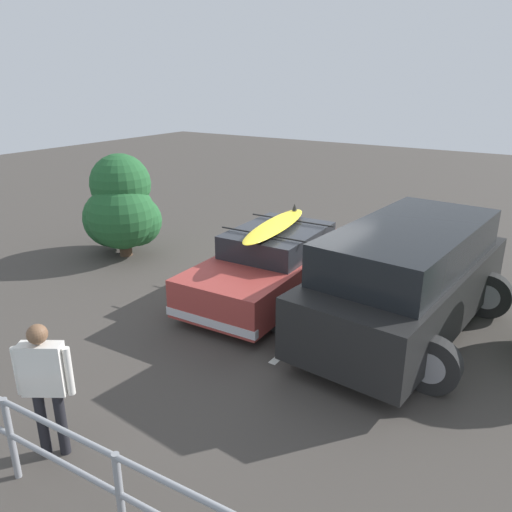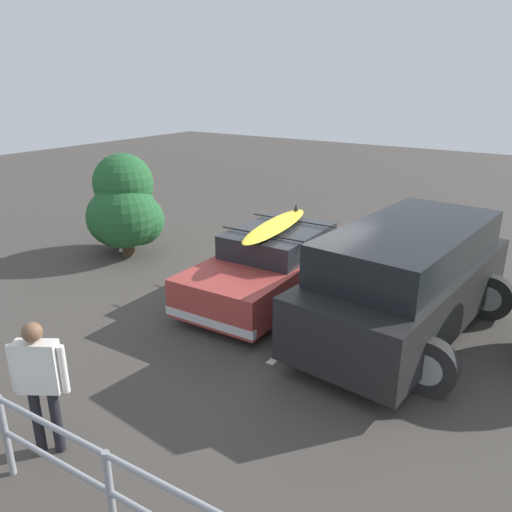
{
  "view_description": "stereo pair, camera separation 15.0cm",
  "coord_description": "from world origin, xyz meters",
  "px_view_note": "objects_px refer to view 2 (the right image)",
  "views": [
    {
      "loc": [
        -4.37,
        8.17,
        3.91
      ],
      "look_at": [
        0.13,
        1.23,
        0.95
      ],
      "focal_mm": 35.0,
      "sensor_mm": 36.0,
      "label": 1
    },
    {
      "loc": [
        -4.5,
        8.08,
        3.91
      ],
      "look_at": [
        0.13,
        1.23,
        0.95
      ],
      "focal_mm": 35.0,
      "sensor_mm": 36.0,
      "label": 2
    }
  ],
  "objects_px": {
    "sedan_car": "(275,263)",
    "person_bystander": "(40,377)",
    "suv_car": "(408,279)",
    "bush_near_left": "(124,209)"
  },
  "relations": [
    {
      "from": "suv_car",
      "to": "bush_near_left",
      "type": "bearing_deg",
      "value": -1.08
    },
    {
      "from": "suv_car",
      "to": "person_bystander",
      "type": "xyz_separation_m",
      "value": [
        2.33,
        4.9,
        0.01
      ]
    },
    {
      "from": "suv_car",
      "to": "person_bystander",
      "type": "height_order",
      "value": "suv_car"
    },
    {
      "from": "sedan_car",
      "to": "person_bystander",
      "type": "bearing_deg",
      "value": 92.43
    },
    {
      "from": "sedan_car",
      "to": "bush_near_left",
      "type": "distance_m",
      "value": 4.09
    },
    {
      "from": "sedan_car",
      "to": "person_bystander",
      "type": "relative_size",
      "value": 2.68
    },
    {
      "from": "sedan_car",
      "to": "suv_car",
      "type": "distance_m",
      "value": 2.57
    },
    {
      "from": "sedan_car",
      "to": "suv_car",
      "type": "bearing_deg",
      "value": 177.15
    },
    {
      "from": "sedan_car",
      "to": "person_bystander",
      "type": "xyz_separation_m",
      "value": [
        -0.21,
        5.03,
        0.33
      ]
    },
    {
      "from": "suv_car",
      "to": "bush_near_left",
      "type": "relative_size",
      "value": 2.09
    }
  ]
}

